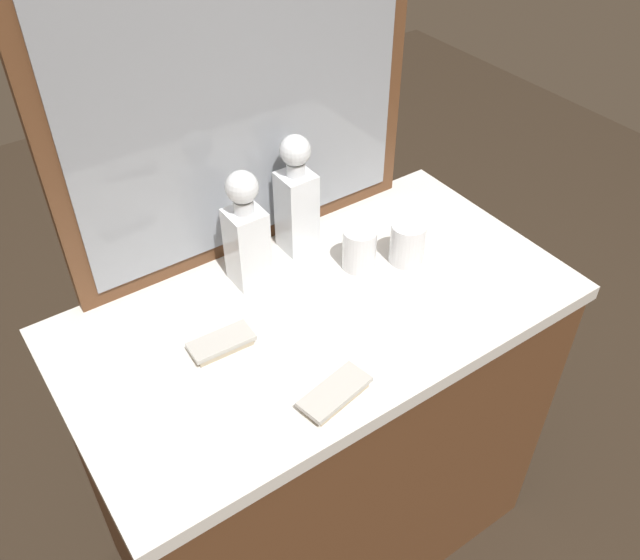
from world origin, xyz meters
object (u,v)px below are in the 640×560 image
object	(u,v)px
silver_brush_rear	(222,344)
crystal_tumbler_left	(359,250)
crystal_tumbler_rear	(407,244)
silver_brush_center	(335,394)
crystal_decanter_left	(246,239)
crystal_decanter_center	(297,205)

from	to	relation	value
silver_brush_rear	crystal_tumbler_left	bearing A→B (deg)	7.39
crystal_tumbler_rear	silver_brush_center	distance (m)	0.46
crystal_decanter_left	silver_brush_rear	bearing A→B (deg)	-135.28
crystal_tumbler_rear	crystal_tumbler_left	world-z (taller)	same
crystal_tumbler_left	silver_brush_rear	size ratio (longest dim) A/B	0.76
crystal_tumbler_left	silver_brush_rear	xyz separation A→B (m)	(-0.39, -0.05, -0.03)
crystal_decanter_center	crystal_tumbler_rear	distance (m)	0.28
crystal_tumbler_left	crystal_decanter_left	bearing A→B (deg)	155.82
crystal_tumbler_left	silver_brush_center	bearing A→B (deg)	-133.71
crystal_decanter_left	silver_brush_center	bearing A→B (deg)	-96.28
crystal_decanter_left	silver_brush_center	world-z (taller)	crystal_decanter_left
crystal_decanter_center	silver_brush_rear	size ratio (longest dim) A/B	2.21
crystal_decanter_left	silver_brush_rear	distance (m)	0.24
crystal_decanter_left	crystal_decanter_center	bearing A→B (deg)	14.14
crystal_tumbler_rear	crystal_tumbler_left	size ratio (longest dim) A/B	0.99
crystal_decanter_center	crystal_tumbler_left	world-z (taller)	crystal_decanter_center
crystal_decanter_center	silver_brush_center	size ratio (longest dim) A/B	1.91
silver_brush_rear	silver_brush_center	xyz separation A→B (m)	(0.11, -0.24, 0.00)
crystal_decanter_left	crystal_tumbler_rear	size ratio (longest dim) A/B	2.78
crystal_tumbler_rear	crystal_tumbler_left	distance (m)	0.12
silver_brush_rear	crystal_decanter_center	bearing A→B (deg)	31.82
crystal_tumbler_rear	silver_brush_rear	xyz separation A→B (m)	(-0.50, -0.00, -0.03)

